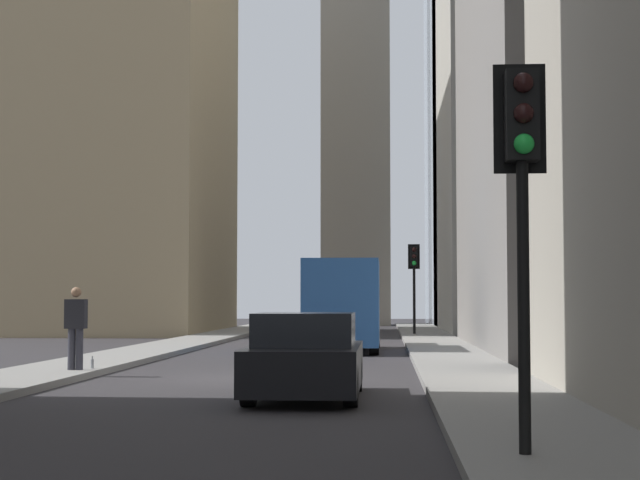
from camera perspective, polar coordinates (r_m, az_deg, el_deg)
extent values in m
plane|color=#302D30|center=(21.75, -3.61, -7.59)|extent=(135.00, 135.00, 0.00)
cube|color=gray|center=(22.75, -15.02, -7.12)|extent=(90.00, 2.20, 0.14)
cube|color=gray|center=(21.65, 8.40, -7.40)|extent=(90.00, 2.20, 0.14)
cube|color=#B7B2A5|center=(55.21, 11.86, 9.11)|extent=(17.12, 10.00, 26.85)
cube|color=#9E8966|center=(53.41, -11.01, 7.44)|extent=(14.49, 10.00, 23.06)
cube|color=gray|center=(67.57, 2.00, 4.99)|extent=(4.37, 4.37, 22.74)
cube|color=#285699|center=(32.16, 1.25, -3.46)|extent=(4.60, 2.25, 2.60)
cube|color=#38383D|center=(35.36, 1.46, -4.01)|extent=(1.90, 2.25, 1.90)
cube|color=black|center=(35.36, 1.46, -3.04)|extent=(1.92, 2.09, 0.64)
cylinder|color=black|center=(35.36, 3.07, -5.23)|extent=(0.88, 0.28, 0.88)
cylinder|color=black|center=(35.43, -0.13, -5.23)|extent=(0.88, 0.28, 0.88)
cylinder|color=black|center=(30.76, 2.99, -5.51)|extent=(0.88, 0.28, 0.88)
cylinder|color=black|center=(30.84, -0.69, -5.51)|extent=(0.88, 0.28, 0.88)
cube|color=black|center=(17.28, -0.76, -6.96)|extent=(4.30, 1.78, 0.70)
cube|color=black|center=(17.05, -0.81, -4.93)|extent=(2.10, 1.58, 0.54)
cylinder|color=black|center=(18.60, 1.97, -7.34)|extent=(0.64, 0.22, 0.64)
cylinder|color=black|center=(18.71, -2.85, -7.31)|extent=(0.64, 0.22, 0.64)
cylinder|color=black|center=(15.91, 1.69, -8.02)|extent=(0.64, 0.22, 0.64)
cylinder|color=black|center=(16.04, -3.94, -7.98)|extent=(0.64, 0.22, 0.64)
cylinder|color=black|center=(10.32, 11.12, -3.61)|extent=(0.12, 0.12, 2.85)
cube|color=black|center=(10.48, 11.00, 6.70)|extent=(0.28, 0.32, 0.90)
cube|color=black|center=(10.63, 10.89, 6.55)|extent=(0.03, 0.52, 1.10)
sphere|color=black|center=(10.38, 11.10, 8.48)|extent=(0.20, 0.20, 0.20)
sphere|color=black|center=(10.32, 11.12, 6.85)|extent=(0.20, 0.20, 0.20)
sphere|color=green|center=(10.27, 11.14, 5.20)|extent=(0.20, 0.20, 0.20)
cylinder|color=black|center=(45.93, 5.19, -3.30)|extent=(0.12, 0.12, 2.95)
cube|color=black|center=(45.97, 5.18, -0.90)|extent=(0.28, 0.32, 0.90)
cube|color=black|center=(46.12, 5.18, -0.91)|extent=(0.03, 0.52, 1.10)
sphere|color=black|center=(45.82, 5.18, -0.52)|extent=(0.20, 0.20, 0.20)
sphere|color=black|center=(45.81, 5.19, -0.90)|extent=(0.20, 0.20, 0.20)
sphere|color=green|center=(45.80, 5.19, -1.27)|extent=(0.20, 0.20, 0.20)
cylinder|color=#33333D|center=(22.81, -13.07, -5.86)|extent=(0.16, 0.16, 0.88)
cylinder|color=#33333D|center=(22.85, -13.48, -5.85)|extent=(0.16, 0.16, 0.88)
cube|color=#232328|center=(22.81, -13.25, -3.97)|extent=(0.26, 0.44, 0.63)
sphere|color=#936B4C|center=(22.81, -13.23, -2.81)|extent=(0.22, 0.22, 0.22)
cylinder|color=#999EA3|center=(23.21, -12.39, -6.66)|extent=(0.07, 0.07, 0.20)
cylinder|color=#999EA3|center=(23.20, -12.39, -6.33)|extent=(0.03, 0.03, 0.07)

